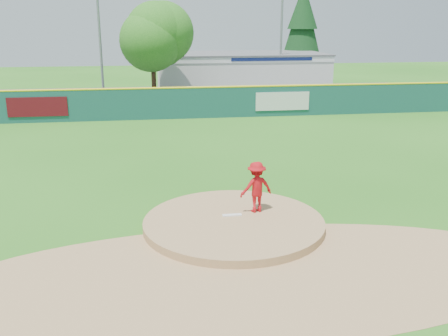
{
  "coord_description": "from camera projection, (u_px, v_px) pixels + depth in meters",
  "views": [
    {
      "loc": [
        -2.38,
        -13.91,
        6.02
      ],
      "look_at": [
        0.0,
        2.0,
        1.3
      ],
      "focal_mm": 40.0,
      "sensor_mm": 36.0,
      "label": 1
    }
  ],
  "objects": [
    {
      "name": "pitching_rubber",
      "position": [
        232.0,
        215.0,
        15.44
      ],
      "size": [
        0.6,
        0.15,
        0.04
      ],
      "primitive_type": "cube",
      "color": "white",
      "rests_on": "pitchers_mound"
    },
    {
      "name": "light_pole_left",
      "position": [
        99.0,
        22.0,
        38.3
      ],
      "size": [
        1.75,
        0.25,
        11.0
      ],
      "color": "gray",
      "rests_on": "ground"
    },
    {
      "name": "van",
      "position": [
        196.0,
        96.0,
        36.91
      ],
      "size": [
        5.64,
        3.71,
        1.44
      ],
      "primitive_type": "imported",
      "rotation": [
        0.0,
        0.0,
        1.85
      ],
      "color": "silver",
      "rests_on": "parking_lot"
    },
    {
      "name": "fence_banners",
      "position": [
        164.0,
        104.0,
        31.75
      ],
      "size": [
        19.12,
        0.04,
        1.2
      ],
      "color": "#570C14",
      "rests_on": "ground"
    },
    {
      "name": "outfield_fence",
      "position": [
        187.0,
        102.0,
        32.01
      ],
      "size": [
        40.0,
        0.14,
        2.07
      ],
      "color": "#164944",
      "rests_on": "ground"
    },
    {
      "name": "pitcher",
      "position": [
        256.0,
        187.0,
        15.59
      ],
      "size": [
        1.16,
        0.82,
        1.62
      ],
      "primitive_type": "imported",
      "rotation": [
        0.0,
        0.0,
        3.37
      ],
      "color": "#B20F15",
      "rests_on": "pitchers_mound"
    },
    {
      "name": "infield_dirt_arc",
      "position": [
        254.0,
        274.0,
        12.39
      ],
      "size": [
        15.4,
        15.4,
        0.01
      ],
      "primitive_type": "cylinder",
      "color": "#9E774C",
      "rests_on": "ground"
    },
    {
      "name": "deciduous_tree",
      "position": [
        152.0,
        42.0,
        37.39
      ],
      "size": [
        5.6,
        5.6,
        7.36
      ],
      "color": "#382314",
      "rests_on": "ground"
    },
    {
      "name": "light_pole_right",
      "position": [
        281.0,
        28.0,
        42.47
      ],
      "size": [
        1.75,
        0.25,
        10.0
      ],
      "color": "gray",
      "rests_on": "ground"
    },
    {
      "name": "pitchers_mound",
      "position": [
        234.0,
        227.0,
        15.24
      ],
      "size": [
        5.5,
        5.5,
        0.5
      ],
      "primitive_type": "cylinder",
      "color": "#9E774C",
      "rests_on": "ground"
    },
    {
      "name": "parking_lot",
      "position": [
        179.0,
        98.0,
        40.86
      ],
      "size": [
        44.0,
        16.0,
        0.02
      ],
      "primitive_type": "cube",
      "color": "#38383A",
      "rests_on": "ground"
    },
    {
      "name": "ground",
      "position": [
        234.0,
        227.0,
        15.24
      ],
      "size": [
        120.0,
        120.0,
        0.0
      ],
      "primitive_type": "plane",
      "color": "#286B19",
      "rests_on": "ground"
    },
    {
      "name": "conifer_tree",
      "position": [
        302.0,
        27.0,
        49.68
      ],
      "size": [
        4.4,
        4.4,
        9.5
      ],
      "color": "#382314",
      "rests_on": "ground"
    },
    {
      "name": "pool_building_grp",
      "position": [
        240.0,
        71.0,
        45.98
      ],
      "size": [
        15.2,
        8.2,
        3.31
      ],
      "color": "silver",
      "rests_on": "ground"
    }
  ]
}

